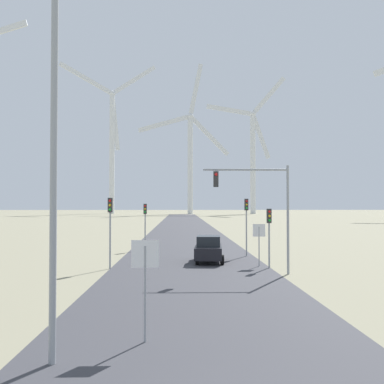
# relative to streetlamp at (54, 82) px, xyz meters

# --- Properties ---
(road_surface) EXTENTS (10.00, 240.00, 0.01)m
(road_surface) POSITION_rel_streetlamp_xyz_m (3.87, 42.92, -7.11)
(road_surface) COLOR #38383D
(road_surface) RESTS_ON ground
(streetlamp) EXTENTS (3.80, 0.32, 11.49)m
(streetlamp) POSITION_rel_streetlamp_xyz_m (0.00, 0.00, 0.00)
(streetlamp) COLOR #93999E
(streetlamp) RESTS_ON ground
(stop_sign_near) EXTENTS (0.81, 0.07, 2.96)m
(stop_sign_near) POSITION_rel_streetlamp_xyz_m (2.19, 1.70, -5.04)
(stop_sign_near) COLOR #93999E
(stop_sign_near) RESTS_ON ground
(stop_sign_far) EXTENTS (0.81, 0.07, 2.71)m
(stop_sign_far) POSITION_rel_streetlamp_xyz_m (8.29, 17.45, -5.21)
(stop_sign_far) COLOR #93999E
(stop_sign_far) RESTS_ON ground
(traffic_light_post_near_left) EXTENTS (0.28, 0.34, 4.39)m
(traffic_light_post_near_left) POSITION_rel_streetlamp_xyz_m (-1.13, 16.49, -3.91)
(traffic_light_post_near_left) COLOR #93999E
(traffic_light_post_near_left) RESTS_ON ground
(traffic_light_post_near_right) EXTENTS (0.28, 0.34, 3.71)m
(traffic_light_post_near_right) POSITION_rel_streetlamp_xyz_m (8.80, 16.68, -4.39)
(traffic_light_post_near_right) COLOR #93999E
(traffic_light_post_near_right) RESTS_ON ground
(traffic_light_post_mid_left) EXTENTS (0.28, 0.33, 4.03)m
(traffic_light_post_mid_left) POSITION_rel_streetlamp_xyz_m (0.13, 27.94, -4.16)
(traffic_light_post_mid_left) COLOR #93999E
(traffic_light_post_mid_left) RESTS_ON ground
(traffic_light_post_mid_right) EXTENTS (0.28, 0.34, 4.41)m
(traffic_light_post_mid_right) POSITION_rel_streetlamp_xyz_m (8.30, 22.98, -3.89)
(traffic_light_post_mid_right) COLOR #93999E
(traffic_light_post_mid_right) RESTS_ON ground
(traffic_light_mast_overhead) EXTENTS (4.94, 0.35, 6.23)m
(traffic_light_mast_overhead) POSITION_rel_streetlamp_xyz_m (7.70, 14.14, -2.65)
(traffic_light_mast_overhead) COLOR #93999E
(traffic_light_mast_overhead) RESTS_ON ground
(car_approaching) EXTENTS (2.11, 4.23, 1.83)m
(car_approaching) POSITION_rel_streetlamp_xyz_m (5.15, 19.43, -6.20)
(car_approaching) COLOR black
(car_approaching) RESTS_ON ground
(wind_turbine_left) EXTENTS (37.97, 19.04, 65.46)m
(wind_turbine_left) POSITION_rel_streetlamp_xyz_m (-25.58, 177.66, 24.49)
(wind_turbine_left) COLOR silver
(wind_turbine_left) RESTS_ON ground
(wind_turbine_center) EXTENTS (37.50, 12.70, 62.45)m
(wind_turbine_center) POSITION_rel_streetlamp_xyz_m (7.30, 171.89, 18.63)
(wind_turbine_center) COLOR silver
(wind_turbine_center) RESTS_ON ground
(wind_turbine_right) EXTENTS (32.39, 4.87, 56.36)m
(wind_turbine_right) POSITION_rel_streetlamp_xyz_m (33.07, 171.82, 18.71)
(wind_turbine_right) COLOR silver
(wind_turbine_right) RESTS_ON ground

